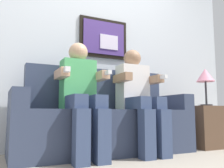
# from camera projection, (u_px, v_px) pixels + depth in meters

# --- Properties ---
(ground_plane) EXTENTS (5.52, 5.52, 0.00)m
(ground_plane) POSITION_uv_depth(u_px,v_px,m) (119.00, 159.00, 2.19)
(ground_plane) COLOR #9E9384
(back_wall_assembly) EXTENTS (4.25, 0.10, 2.60)m
(back_wall_assembly) POSITION_uv_depth(u_px,v_px,m) (91.00, 41.00, 3.03)
(back_wall_assembly) COLOR silver
(back_wall_assembly) RESTS_ON ground_plane
(couch) EXTENTS (1.85, 0.58, 0.90)m
(couch) POSITION_uv_depth(u_px,v_px,m) (105.00, 123.00, 2.52)
(couch) COLOR #333D56
(couch) RESTS_ON ground_plane
(person_on_left) EXTENTS (0.46, 0.56, 1.11)m
(person_on_left) POSITION_uv_depth(u_px,v_px,m) (82.00, 92.00, 2.27)
(person_on_left) COLOR #4CB266
(person_on_left) RESTS_ON ground_plane
(person_on_right) EXTENTS (0.46, 0.56, 1.11)m
(person_on_right) POSITION_uv_depth(u_px,v_px,m) (139.00, 95.00, 2.54)
(person_on_right) COLOR white
(person_on_right) RESTS_ON ground_plane
(side_table_right) EXTENTS (0.40, 0.40, 0.50)m
(side_table_right) POSITION_uv_depth(u_px,v_px,m) (204.00, 127.00, 2.97)
(side_table_right) COLOR brown
(side_table_right) RESTS_ON ground_plane
(table_lamp) EXTENTS (0.22, 0.22, 0.46)m
(table_lamp) POSITION_uv_depth(u_px,v_px,m) (205.00, 77.00, 3.01)
(table_lamp) COLOR #333338
(table_lamp) RESTS_ON side_table_right
(spare_remote_on_table) EXTENTS (0.04, 0.13, 0.02)m
(spare_remote_on_table) POSITION_uv_depth(u_px,v_px,m) (204.00, 105.00, 2.97)
(spare_remote_on_table) COLOR white
(spare_remote_on_table) RESTS_ON side_table_right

